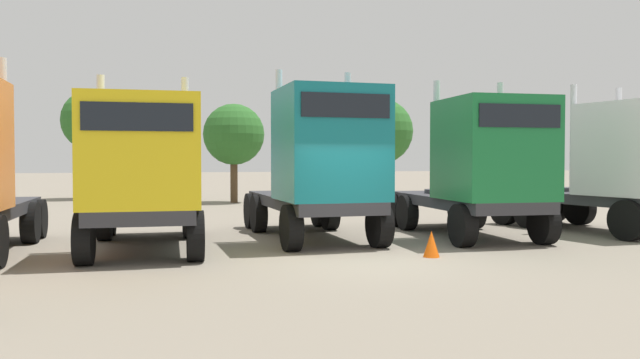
# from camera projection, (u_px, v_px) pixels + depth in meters

# --- Properties ---
(ground) EXTENTS (200.00, 200.00, 0.00)m
(ground) POSITION_uv_depth(u_px,v_px,m) (371.00, 263.00, 12.97)
(ground) COLOR gray
(semi_truck_yellow) EXTENTS (2.79, 6.49, 4.08)m
(semi_truck_yellow) POSITION_uv_depth(u_px,v_px,m) (143.00, 173.00, 14.09)
(semi_truck_yellow) COLOR #333338
(semi_truck_yellow) RESTS_ON ground
(semi_truck_teal) EXTENTS (2.64, 6.47, 4.48)m
(semi_truck_teal) POSITION_uv_depth(u_px,v_px,m) (322.00, 164.00, 16.05)
(semi_truck_teal) COLOR #333338
(semi_truck_teal) RESTS_ON ground
(semi_truck_green) EXTENTS (2.86, 6.32, 4.29)m
(semi_truck_green) POSITION_uv_depth(u_px,v_px,m) (482.00, 167.00, 16.68)
(semi_truck_green) COLOR #333338
(semi_truck_green) RESTS_ON ground
(semi_truck_white) EXTENTS (3.56, 6.24, 4.31)m
(semi_truck_white) POSITION_uv_depth(u_px,v_px,m) (621.00, 166.00, 17.95)
(semi_truck_white) COLOR #333338
(semi_truck_white) RESTS_ON ground
(traffic_cone_mid) EXTENTS (0.36, 0.36, 0.58)m
(traffic_cone_mid) POSITION_uv_depth(u_px,v_px,m) (431.00, 244.00, 13.77)
(traffic_cone_mid) COLOR #F2590C
(traffic_cone_mid) RESTS_ON ground
(oak_far_left) EXTENTS (3.27, 3.27, 5.91)m
(oak_far_left) POSITION_uv_depth(u_px,v_px,m) (92.00, 121.00, 34.14)
(oak_far_left) COLOR #4C3823
(oak_far_left) RESTS_ON ground
(oak_far_centre) EXTENTS (3.04, 3.04, 4.92)m
(oak_far_centre) POSITION_uv_depth(u_px,v_px,m) (234.00, 135.00, 31.30)
(oak_far_centre) COLOR #4C3823
(oak_far_centre) RESTS_ON ground
(oak_far_right) EXTENTS (3.85, 3.85, 5.76)m
(oak_far_right) POSITION_uv_depth(u_px,v_px,m) (381.00, 131.00, 37.38)
(oak_far_right) COLOR #4C3823
(oak_far_right) RESTS_ON ground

